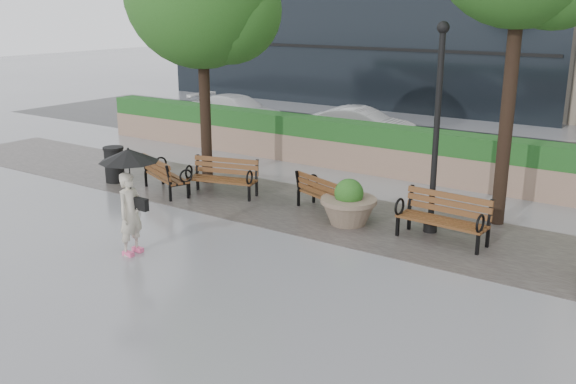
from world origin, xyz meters
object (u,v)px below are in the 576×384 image
Objects in this scene: bench_0 at (166,182)px; car_right at (361,125)px; planter_left at (349,207)px; lamppost at (436,143)px; trash_bin at (114,166)px; car_left at (238,111)px; bench_1 at (223,185)px; pedestrian at (130,191)px; bench_2 at (326,202)px; bench_3 at (442,228)px.

car_right reaches higher than bench_0.
lamppost is (1.63, 0.54, 1.47)m from planter_left.
car_right is at bearing 70.18° from trash_bin.
lamppost reaches higher than trash_bin.
car_left is at bearing 106.63° from trash_bin.
bench_1 is at bearing 11.33° from trash_bin.
pedestrian is at bearing -134.05° from lamppost.
car_right is at bearing 116.54° from planter_left.
lamppost reaches higher than pedestrian.
lamppost is at bearing -49.09° from pedestrian.
lamppost reaches higher than car_right.
car_left reaches higher than bench_0.
trash_bin is at bearing 151.37° from car_right.
bench_0 is 8.21m from car_right.
bench_0 is at bearing -174.67° from planter_left.
bench_2 is 4.59m from pedestrian.
bench_2 is at bearing 153.62° from planter_left.
trash_bin is at bearing -172.35° from bench_3.
bench_0 is 6.84m from lamppost.
pedestrian reaches higher than bench_2.
bench_2 is 0.41× the size of car_left.
car_left is (-2.47, 8.26, 0.15)m from trash_bin.
trash_bin is (-5.96, -0.91, 0.20)m from bench_2.
bench_1 is 1.51× the size of planter_left.
bench_1 reaches higher than bench_2.
car_left reaches higher than bench_2.
planter_left is at bearing -152.51° from bench_0.
lamppost is at bearing -122.12° from car_left.
bench_0 is 1.04× the size of bench_2.
car_right reaches higher than planter_left.
planter_left is 0.33× the size of car_right.
pedestrian is (1.31, -11.41, 0.62)m from car_right.
trash_bin is at bearing 176.43° from bench_1.
car_right is (-0.23, 7.54, 0.33)m from bench_1.
bench_1 is 5.64m from bench_3.
car_right is (5.41, -0.09, 0.01)m from car_left.
bench_0 is 0.97× the size of bench_3.
car_left is 2.05× the size of pedestrian.
bench_3 is 9.56m from car_right.
bench_2 is (2.79, 0.28, -0.02)m from bench_1.
bench_3 reaches higher than trash_bin.
car_left is at bearing -20.45° from bench_2.
bench_3 is at bearing 4.09° from trash_bin.
trash_bin is 0.21× the size of lamppost.
trash_bin is (-6.77, -0.51, 0.06)m from planter_left.
bench_3 is 0.44× the size of car_left.
car_right reaches higher than trash_bin.
planter_left is 0.28× the size of lamppost.
bench_2 is 6.03m from trash_bin.
bench_1 is 0.44× the size of car_left.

